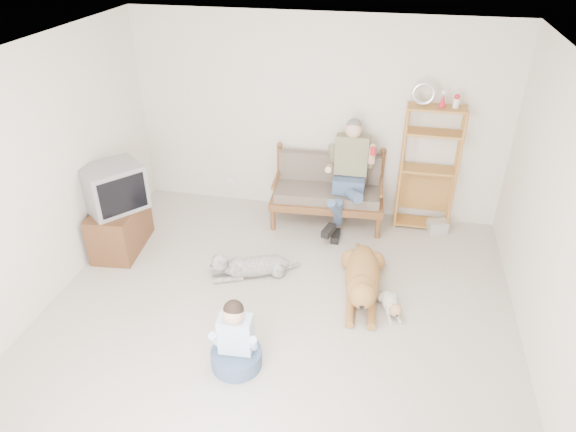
% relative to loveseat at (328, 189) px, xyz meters
% --- Properties ---
extents(floor, '(5.50, 5.50, 0.00)m').
position_rel_loveseat_xyz_m(floor, '(-0.24, -2.43, -0.49)').
color(floor, beige).
rests_on(floor, ground).
extents(ceiling, '(5.50, 5.50, 0.00)m').
position_rel_loveseat_xyz_m(ceiling, '(-0.24, -2.43, 2.21)').
color(ceiling, silver).
rests_on(ceiling, ground).
extents(wall_back, '(5.00, 0.00, 5.00)m').
position_rel_loveseat_xyz_m(wall_back, '(-0.24, 0.32, 0.86)').
color(wall_back, silver).
rests_on(wall_back, ground).
extents(wall_left, '(0.00, 5.50, 5.50)m').
position_rel_loveseat_xyz_m(wall_left, '(-2.74, -2.43, 0.86)').
color(wall_left, silver).
rests_on(wall_left, ground).
extents(wall_right, '(0.00, 5.50, 5.50)m').
position_rel_loveseat_xyz_m(wall_right, '(2.26, -2.43, 0.86)').
color(wall_right, silver).
rests_on(wall_right, ground).
extents(loveseat, '(1.54, 0.79, 0.95)m').
position_rel_loveseat_xyz_m(loveseat, '(0.00, 0.00, 0.00)').
color(loveseat, brown).
rests_on(loveseat, ground).
extents(man, '(0.57, 0.81, 1.31)m').
position_rel_loveseat_xyz_m(man, '(0.26, -0.20, 0.20)').
color(man, '#43547C').
rests_on(man, loveseat).
extents(etagere, '(0.75, 0.33, 1.98)m').
position_rel_loveseat_xyz_m(etagere, '(1.27, 0.12, 0.38)').
color(etagere, '#A86E34').
rests_on(etagere, ground).
extents(book_stack, '(0.29, 0.25, 0.16)m').
position_rel_loveseat_xyz_m(book_stack, '(1.50, -0.01, -0.41)').
color(book_stack, beige).
rests_on(book_stack, ground).
extents(tv_stand, '(0.59, 0.95, 0.60)m').
position_rel_loveseat_xyz_m(tv_stand, '(-2.46, -1.23, -0.19)').
color(tv_stand, brown).
rests_on(tv_stand, ground).
extents(crt_tv, '(0.83, 0.85, 0.55)m').
position_rel_loveseat_xyz_m(crt_tv, '(-2.43, -1.25, 0.39)').
color(crt_tv, gray).
rests_on(crt_tv, tv_stand).
extents(wall_outlet, '(0.12, 0.02, 0.08)m').
position_rel_loveseat_xyz_m(wall_outlet, '(-1.49, 0.31, -0.19)').
color(wall_outlet, white).
rests_on(wall_outlet, ground).
extents(golden_retriever, '(0.45, 1.57, 0.48)m').
position_rel_loveseat_xyz_m(golden_retriever, '(0.61, -1.52, -0.29)').
color(golden_retriever, '#A47139').
rests_on(golden_retriever, ground).
extents(shaggy_dog, '(1.05, 0.56, 0.34)m').
position_rel_loveseat_xyz_m(shaggy_dog, '(-0.72, -1.47, -0.35)').
color(shaggy_dog, silver).
rests_on(shaggy_dog, ground).
extents(terrier, '(0.27, 0.55, 0.21)m').
position_rel_loveseat_xyz_m(terrier, '(0.95, -1.78, -0.40)').
color(terrier, silver).
rests_on(terrier, ground).
extents(child, '(0.48, 0.48, 0.76)m').
position_rel_loveseat_xyz_m(child, '(-0.45, -2.83, -0.21)').
color(child, '#43547C').
rests_on(child, ground).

